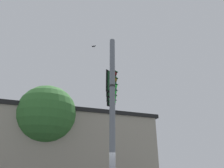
% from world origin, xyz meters
% --- Properties ---
extents(signal_pole, '(0.23, 0.23, 7.35)m').
position_xyz_m(signal_pole, '(0.00, 0.00, 3.67)').
color(signal_pole, slate).
rests_on(signal_pole, ground).
extents(mast_arm, '(4.14, 3.35, 0.16)m').
position_xyz_m(mast_arm, '(-2.02, -1.61, 6.90)').
color(mast_arm, slate).
extents(traffic_light_nearest_pole, '(0.54, 0.49, 1.31)m').
position_xyz_m(traffic_light_nearest_pole, '(-1.42, -1.11, 6.12)').
color(traffic_light_nearest_pole, black).
extents(traffic_light_mid_inner, '(0.54, 0.49, 1.31)m').
position_xyz_m(traffic_light_mid_inner, '(-2.10, -1.65, 6.12)').
color(traffic_light_mid_inner, black).
extents(traffic_light_mid_outer, '(0.54, 0.49, 1.31)m').
position_xyz_m(traffic_light_mid_outer, '(-2.77, -2.19, 6.12)').
color(traffic_light_mid_outer, black).
extents(traffic_light_arm_end, '(0.54, 0.49, 1.31)m').
position_xyz_m(traffic_light_arm_end, '(-3.44, -2.72, 6.12)').
color(traffic_light_arm_end, black).
extents(street_name_sign, '(0.94, 0.79, 0.22)m').
position_xyz_m(street_name_sign, '(-0.23, -0.19, 5.11)').
color(street_name_sign, '#147238').
extents(bird_flying, '(0.23, 0.32, 0.10)m').
position_xyz_m(bird_flying, '(-3.70, -4.74, 10.73)').
color(bird_flying, black).
extents(storefront_building, '(14.81, 11.93, 6.14)m').
position_xyz_m(storefront_building, '(-5.03, -8.55, 3.08)').
color(storefront_building, '#A89E89').
rests_on(storefront_building, ground).
extents(tree_by_storefront, '(4.24, 4.24, 7.65)m').
position_xyz_m(tree_by_storefront, '(-2.33, -7.86, 5.52)').
color(tree_by_storefront, '#4C3823').
rests_on(tree_by_storefront, ground).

